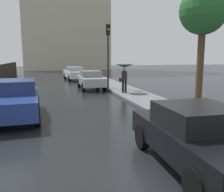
% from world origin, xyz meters
% --- Properties ---
extents(ground, '(120.00, 120.00, 0.00)m').
position_xyz_m(ground, '(0.00, 0.00, 0.00)').
color(ground, black).
extents(car_blue_near_kerb, '(1.98, 4.54, 1.52)m').
position_xyz_m(car_blue_near_kerb, '(-1.52, 5.39, 0.77)').
color(car_blue_near_kerb, navy).
rests_on(car_blue_near_kerb, ground).
extents(car_white_mid_road, '(2.01, 4.70, 1.39)m').
position_xyz_m(car_white_mid_road, '(2.56, 20.76, 0.74)').
color(car_white_mid_road, silver).
rests_on(car_white_mid_road, ground).
extents(car_silver_far_ahead, '(1.79, 4.06, 1.40)m').
position_xyz_m(car_silver_far_ahead, '(3.00, 13.26, 0.73)').
color(car_silver_far_ahead, '#B2B5BA').
rests_on(car_silver_far_ahead, ground).
extents(car_black_behind_camera, '(1.97, 4.03, 1.40)m').
position_xyz_m(car_black_behind_camera, '(2.95, -0.34, 0.72)').
color(car_black_behind_camera, black).
rests_on(car_black_behind_camera, ground).
extents(pedestrian_with_umbrella_near, '(1.19, 1.19, 1.84)m').
position_xyz_m(pedestrian_with_umbrella_near, '(4.61, 9.97, 1.64)').
color(pedestrian_with_umbrella_near, black).
rests_on(pedestrian_with_umbrella_near, sidewalk_strip).
extents(traffic_light, '(0.26, 0.39, 4.61)m').
position_xyz_m(traffic_light, '(4.12, 12.30, 3.32)').
color(traffic_light, black).
rests_on(traffic_light, sidewalk_strip).
extents(street_tree_near, '(2.19, 2.19, 5.66)m').
position_xyz_m(street_tree_near, '(6.83, 5.17, 4.47)').
color(street_tree_near, '#4C3823').
rests_on(street_tree_near, ground).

